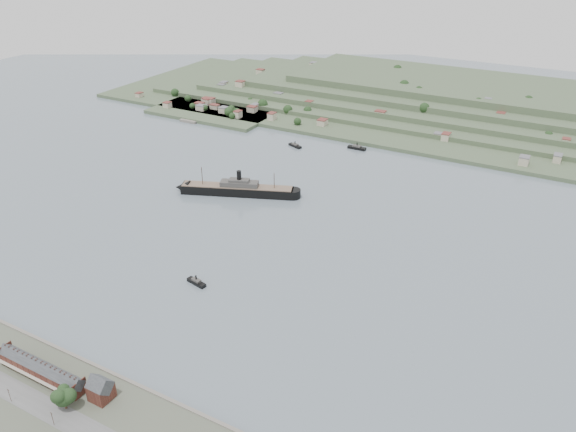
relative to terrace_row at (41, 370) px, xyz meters
The scene contains 10 objects.
ground 168.46m from the terrace_row, 86.59° to the left, with size 1400.00×1400.00×0.00m, color slate.
near_shore 22.02m from the terrace_row, 61.90° to the right, with size 220.00×80.00×2.60m.
terrace_row is the anchor object (origin of this frame).
gabled_building 37.74m from the terrace_row, ahead, with size 10.40×10.18×14.09m.
far_peninsula 562.42m from the terrace_row, 86.14° to the left, with size 760.00×309.00×30.00m.
steamship 236.40m from the terrace_row, 99.20° to the left, with size 105.48×50.72×26.51m.
tugboat 109.02m from the terrace_row, 81.36° to the left, with size 15.28×6.83×6.66m.
ferry_west 363.96m from the terrace_row, 97.35° to the left, with size 17.05×10.32×6.19m.
ferry_east 386.04m from the terrace_row, 88.07° to the left, with size 19.35×5.41×7.25m.
fig_tree 28.98m from the terrace_row, 19.11° to the right, with size 11.81×10.22×13.18m.
Camera 1 is at (205.01, -297.11, 209.46)m, focal length 35.00 mm.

